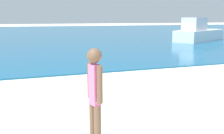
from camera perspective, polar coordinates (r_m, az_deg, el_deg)
The scene contains 3 objects.
water at distance 39.58m, azimuth -15.71°, elevation 7.45°, with size 160.00×60.00×0.06m, color #14567F.
person_standing at distance 3.93m, azimuth -3.86°, elevation -6.56°, with size 0.23×0.39×1.72m.
boat_near at distance 25.08m, azimuth 18.84°, elevation 7.26°, with size 6.55×4.66×2.15m.
Camera 1 is at (-2.53, 1.82, 2.16)m, focal length 40.70 mm.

